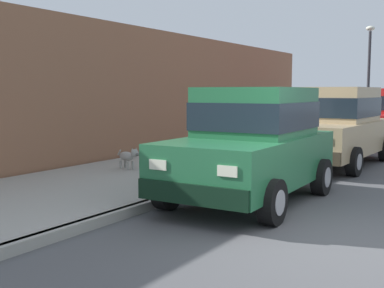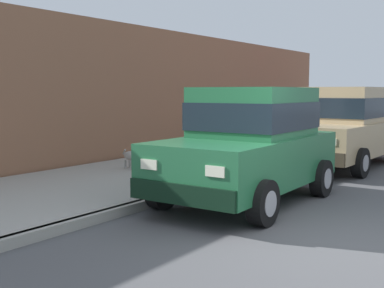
{
  "view_description": "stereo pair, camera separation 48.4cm",
  "coord_description": "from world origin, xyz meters",
  "px_view_note": "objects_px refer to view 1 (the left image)",
  "views": [
    {
      "loc": [
        1.34,
        -5.82,
        1.81
      ],
      "look_at": [
        -3.47,
        1.74,
        0.85
      ],
      "focal_mm": 45.76,
      "sensor_mm": 36.0,
      "label": 1
    },
    {
      "loc": [
        1.74,
        -5.55,
        1.81
      ],
      "look_at": [
        -3.47,
        1.74,
        0.85
      ],
      "focal_mm": 45.76,
      "sensor_mm": 36.0,
      "label": 2
    }
  ],
  "objects_px": {
    "car_green_hatchback": "(252,142)",
    "street_lamp": "(369,66)",
    "car_red_sedan": "(381,116)",
    "dog_grey": "(128,156)",
    "car_tan_sedan": "(335,125)"
  },
  "relations": [
    {
      "from": "car_tan_sedan",
      "to": "street_lamp",
      "type": "xyz_separation_m",
      "value": [
        -1.41,
        9.56,
        1.92
      ]
    },
    {
      "from": "car_green_hatchback",
      "to": "street_lamp",
      "type": "xyz_separation_m",
      "value": [
        -1.42,
        14.35,
        1.93
      ]
    },
    {
      "from": "car_red_sedan",
      "to": "dog_grey",
      "type": "bearing_deg",
      "value": -108.32
    },
    {
      "from": "car_green_hatchback",
      "to": "street_lamp",
      "type": "distance_m",
      "value": 14.55
    },
    {
      "from": "car_tan_sedan",
      "to": "car_red_sedan",
      "type": "distance_m",
      "value": 5.72
    },
    {
      "from": "car_tan_sedan",
      "to": "dog_grey",
      "type": "xyz_separation_m",
      "value": [
        -3.28,
        -4.01,
        -0.55
      ]
    },
    {
      "from": "car_green_hatchback",
      "to": "dog_grey",
      "type": "relative_size",
      "value": 5.15
    },
    {
      "from": "car_tan_sedan",
      "to": "street_lamp",
      "type": "distance_m",
      "value": 9.86
    },
    {
      "from": "dog_grey",
      "to": "car_tan_sedan",
      "type": "bearing_deg",
      "value": 50.69
    },
    {
      "from": "dog_grey",
      "to": "street_lamp",
      "type": "distance_m",
      "value": 13.93
    },
    {
      "from": "car_red_sedan",
      "to": "street_lamp",
      "type": "xyz_separation_m",
      "value": [
        -1.34,
        3.85,
        1.92
      ]
    },
    {
      "from": "car_red_sedan",
      "to": "car_green_hatchback",
      "type": "bearing_deg",
      "value": -89.55
    },
    {
      "from": "car_tan_sedan",
      "to": "car_red_sedan",
      "type": "height_order",
      "value": "same"
    },
    {
      "from": "street_lamp",
      "to": "dog_grey",
      "type": "bearing_deg",
      "value": -97.88
    },
    {
      "from": "car_green_hatchback",
      "to": "car_tan_sedan",
      "type": "relative_size",
      "value": 0.82
    }
  ]
}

